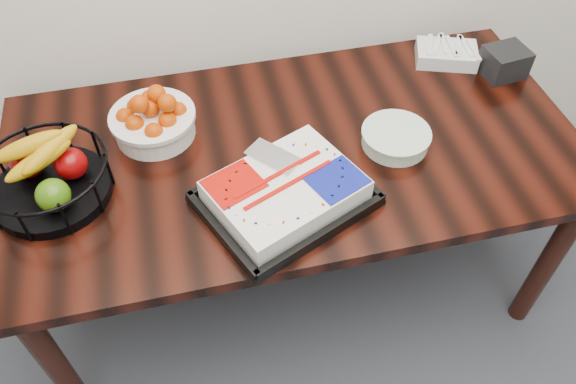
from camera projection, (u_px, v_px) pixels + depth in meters
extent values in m
cube|color=black|center=(294.00, 149.00, 1.76)|extent=(1.80, 0.90, 0.04)
cylinder|color=black|center=(58.00, 367.00, 1.69)|extent=(0.07, 0.07, 0.71)
cylinder|color=black|center=(63.00, 188.00, 2.16)|extent=(0.07, 0.07, 0.71)
cylinder|color=black|center=(549.00, 261.00, 1.94)|extent=(0.07, 0.07, 0.71)
cylinder|color=black|center=(458.00, 122.00, 2.41)|extent=(0.07, 0.07, 0.71)
cube|color=black|center=(286.00, 201.00, 1.59)|extent=(0.55, 0.50, 0.02)
cube|color=white|center=(285.00, 190.00, 1.55)|extent=(0.47, 0.42, 0.07)
cube|color=#B10B03|center=(238.00, 169.00, 1.56)|extent=(0.18, 0.17, 0.00)
cube|color=navy|center=(335.00, 195.00, 1.50)|extent=(0.18, 0.17, 0.00)
cube|color=silver|center=(288.00, 155.00, 1.59)|extent=(0.16, 0.17, 0.00)
cylinder|color=white|center=(154.00, 124.00, 1.75)|extent=(0.25, 0.25, 0.08)
cylinder|color=white|center=(152.00, 116.00, 1.73)|extent=(0.27, 0.27, 0.01)
cylinder|color=black|center=(53.00, 190.00, 1.60)|extent=(0.33, 0.33, 0.03)
torus|color=black|center=(41.00, 166.00, 1.53)|extent=(0.36, 0.36, 0.01)
cylinder|color=white|center=(395.00, 139.00, 1.73)|extent=(0.21, 0.21, 0.05)
cylinder|color=white|center=(397.00, 133.00, 1.71)|extent=(0.21, 0.21, 0.01)
cube|color=silver|center=(446.00, 54.00, 2.02)|extent=(0.25, 0.20, 0.05)
cube|color=black|center=(504.00, 62.00, 1.95)|extent=(0.15, 0.14, 0.10)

